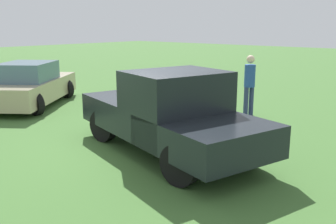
{
  "coord_description": "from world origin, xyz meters",
  "views": [
    {
      "loc": [
        5.63,
        -5.8,
        2.71
      ],
      "look_at": [
        0.54,
        0.15,
        0.9
      ],
      "focal_mm": 40.65,
      "sensor_mm": 36.0,
      "label": 1
    }
  ],
  "objects": [
    {
      "name": "sedan_near",
      "position": [
        -6.17,
        0.84,
        0.69
      ],
      "size": [
        3.93,
        4.46,
        1.48
      ],
      "rotation": [
        0.0,
        0.0,
        2.21
      ],
      "color": "black",
      "rests_on": "ground_plane"
    },
    {
      "name": "pickup_truck",
      "position": [
        0.66,
        0.11,
        0.92
      ],
      "size": [
        5.16,
        3.11,
        1.79
      ],
      "rotation": [
        0.0,
        0.0,
        2.87
      ],
      "color": "black",
      "rests_on": "ground_plane"
    },
    {
      "name": "ground_plane",
      "position": [
        0.0,
        0.0,
        0.0
      ],
      "size": [
        80.0,
        80.0,
        0.0
      ],
      "primitive_type": "plane",
      "color": "#3D662D"
    },
    {
      "name": "person_visitor",
      "position": [
        0.17,
        4.32,
        1.04
      ],
      "size": [
        0.42,
        0.42,
        1.82
      ],
      "rotation": [
        0.0,
        0.0,
        2.75
      ],
      "color": "navy",
      "rests_on": "ground_plane"
    }
  ]
}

